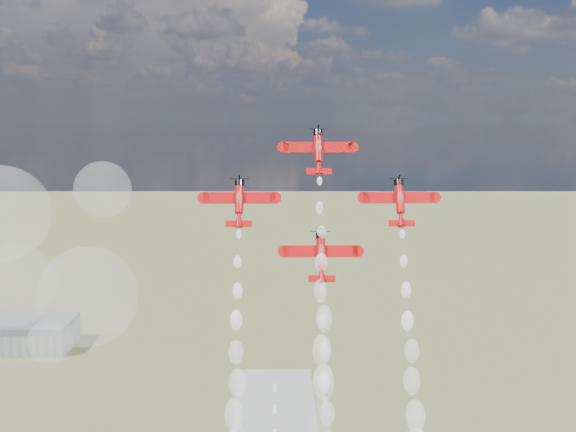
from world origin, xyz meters
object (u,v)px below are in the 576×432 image
at_px(hangar, 18,334).
at_px(plane_right, 400,201).
at_px(plane_slot, 321,255).
at_px(plane_left, 239,202).
at_px(plane_lead, 318,151).

relative_size(hangar, plane_right, 3.64).
distance_m(hangar, plane_slot, 236.53).
bearing_deg(plane_left, plane_slot, -18.43).
relative_size(plane_lead, plane_right, 1.00).
xyz_separation_m(plane_left, plane_right, (30.44, 0.00, 0.00)).
distance_m(hangar, plane_left, 227.80).
bearing_deg(plane_left, plane_lead, 18.43).
bearing_deg(hangar, plane_right, -51.08).
relative_size(hangar, plane_lead, 3.64).
distance_m(plane_lead, plane_slot, 21.30).
relative_size(plane_left, plane_right, 1.00).
height_order(hangar, plane_right, plane_right).
xyz_separation_m(plane_left, plane_slot, (15.22, -5.07, -9.37)).
height_order(hangar, plane_left, plane_left).
height_order(plane_lead, plane_slot, plane_lead).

